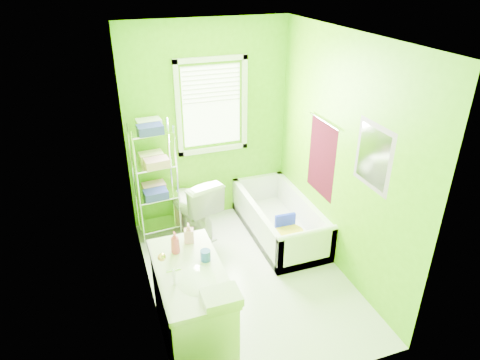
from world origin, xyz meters
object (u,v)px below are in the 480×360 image
object	(u,v)px
toilet	(193,205)
wire_shelf_unit	(155,169)
vanity	(192,304)
bathtub	(280,224)

from	to	relation	value
toilet	wire_shelf_unit	xyz separation A→B (m)	(-0.42, 0.13, 0.52)
toilet	vanity	xyz separation A→B (m)	(-0.44, -1.74, 0.03)
toilet	wire_shelf_unit	distance (m)	0.67
bathtub	vanity	distance (m)	2.00
vanity	wire_shelf_unit	bearing A→B (deg)	89.31
vanity	toilet	bearing A→B (deg)	75.91
bathtub	toilet	size ratio (longest dim) A/B	1.92
vanity	wire_shelf_unit	size ratio (longest dim) A/B	0.74
toilet	vanity	distance (m)	1.80
bathtub	wire_shelf_unit	distance (m)	1.72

